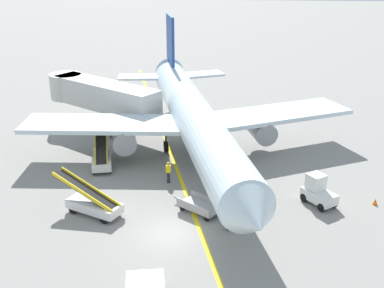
{
  "coord_description": "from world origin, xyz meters",
  "views": [
    {
      "loc": [
        3.79,
        -26.47,
        16.51
      ],
      "look_at": [
        0.58,
        8.86,
        2.5
      ],
      "focal_mm": 46.52,
      "sensor_mm": 36.0,
      "label": 1
    }
  ],
  "objects_px": {
    "baggage_cart_loaded": "(200,206)",
    "ground_crew_marshaller": "(168,172)",
    "safety_cone_nose_right": "(101,140)",
    "baggage_tug_near_wing": "(318,191)",
    "belt_loader_aft_hold": "(102,157)",
    "jet_bridge": "(96,94)",
    "airliner": "(194,118)",
    "belt_loader_forward_hold": "(93,203)",
    "safety_cone_nose_left": "(375,202)"
  },
  "relations": [
    {
      "from": "baggage_cart_loaded",
      "to": "ground_crew_marshaller",
      "type": "height_order",
      "value": "ground_crew_marshaller"
    },
    {
      "from": "safety_cone_nose_right",
      "to": "baggage_tug_near_wing",
      "type": "bearing_deg",
      "value": -29.58
    },
    {
      "from": "baggage_tug_near_wing",
      "to": "baggage_cart_loaded",
      "type": "height_order",
      "value": "baggage_tug_near_wing"
    },
    {
      "from": "baggage_tug_near_wing",
      "to": "ground_crew_marshaller",
      "type": "distance_m",
      "value": 10.94
    },
    {
      "from": "baggage_cart_loaded",
      "to": "ground_crew_marshaller",
      "type": "relative_size",
      "value": 2.08
    },
    {
      "from": "belt_loader_aft_hold",
      "to": "jet_bridge",
      "type": "bearing_deg",
      "value": 107.21
    },
    {
      "from": "airliner",
      "to": "baggage_cart_loaded",
      "type": "height_order",
      "value": "airliner"
    },
    {
      "from": "baggage_tug_near_wing",
      "to": "safety_cone_nose_right",
      "type": "bearing_deg",
      "value": 150.42
    },
    {
      "from": "belt_loader_forward_hold",
      "to": "baggage_cart_loaded",
      "type": "xyz_separation_m",
      "value": [
        7.05,
        0.78,
        -0.31
      ]
    },
    {
      "from": "safety_cone_nose_right",
      "to": "belt_loader_aft_hold",
      "type": "bearing_deg",
      "value": -74.61
    },
    {
      "from": "baggage_tug_near_wing",
      "to": "belt_loader_aft_hold",
      "type": "xyz_separation_m",
      "value": [
        -16.49,
        4.92,
        -0.15
      ]
    },
    {
      "from": "belt_loader_aft_hold",
      "to": "ground_crew_marshaller",
      "type": "xyz_separation_m",
      "value": [
        5.8,
        -2.58,
        0.13
      ]
    },
    {
      "from": "safety_cone_nose_right",
      "to": "belt_loader_forward_hold",
      "type": "bearing_deg",
      "value": -77.46
    },
    {
      "from": "airliner",
      "to": "baggage_tug_near_wing",
      "type": "xyz_separation_m",
      "value": [
        9.22,
        -7.63,
        -2.49
      ]
    },
    {
      "from": "safety_cone_nose_left",
      "to": "belt_loader_forward_hold",
      "type": "bearing_deg",
      "value": -171.14
    },
    {
      "from": "belt_loader_forward_hold",
      "to": "baggage_cart_loaded",
      "type": "height_order",
      "value": "belt_loader_forward_hold"
    },
    {
      "from": "baggage_cart_loaded",
      "to": "safety_cone_nose_right",
      "type": "xyz_separation_m",
      "value": [
        -9.94,
        12.18,
        -0.25
      ]
    },
    {
      "from": "airliner",
      "to": "ground_crew_marshaller",
      "type": "distance_m",
      "value": 6.04
    },
    {
      "from": "belt_loader_forward_hold",
      "to": "ground_crew_marshaller",
      "type": "height_order",
      "value": "belt_loader_forward_hold"
    },
    {
      "from": "jet_bridge",
      "to": "belt_loader_forward_hold",
      "type": "distance_m",
      "value": 17.11
    },
    {
      "from": "airliner",
      "to": "ground_crew_marshaller",
      "type": "bearing_deg",
      "value": -105.52
    },
    {
      "from": "baggage_tug_near_wing",
      "to": "jet_bridge",
      "type": "bearing_deg",
      "value": 144.66
    },
    {
      "from": "ground_crew_marshaller",
      "to": "safety_cone_nose_right",
      "type": "relative_size",
      "value": 3.86
    },
    {
      "from": "jet_bridge",
      "to": "belt_loader_forward_hold",
      "type": "height_order",
      "value": "jet_bridge"
    },
    {
      "from": "safety_cone_nose_left",
      "to": "safety_cone_nose_right",
      "type": "height_order",
      "value": "same"
    },
    {
      "from": "belt_loader_forward_hold",
      "to": "safety_cone_nose_right",
      "type": "distance_m",
      "value": 13.29
    },
    {
      "from": "baggage_cart_loaded",
      "to": "safety_cone_nose_left",
      "type": "height_order",
      "value": "baggage_cart_loaded"
    },
    {
      "from": "ground_crew_marshaller",
      "to": "safety_cone_nose_left",
      "type": "distance_m",
      "value": 14.84
    },
    {
      "from": "belt_loader_forward_hold",
      "to": "safety_cone_nose_left",
      "type": "distance_m",
      "value": 19.27
    },
    {
      "from": "belt_loader_forward_hold",
      "to": "jet_bridge",
      "type": "bearing_deg",
      "value": 104.13
    },
    {
      "from": "belt_loader_aft_hold",
      "to": "safety_cone_nose_left",
      "type": "relative_size",
      "value": 11.73
    },
    {
      "from": "belt_loader_forward_hold",
      "to": "belt_loader_aft_hold",
      "type": "relative_size",
      "value": 0.98
    },
    {
      "from": "safety_cone_nose_right",
      "to": "airliner",
      "type": "bearing_deg",
      "value": -16.35
    },
    {
      "from": "baggage_tug_near_wing",
      "to": "baggage_cart_loaded",
      "type": "bearing_deg",
      "value": -166.03
    },
    {
      "from": "belt_loader_forward_hold",
      "to": "safety_cone_nose_left",
      "type": "xyz_separation_m",
      "value": [
        19.04,
        2.97,
        -0.56
      ]
    },
    {
      "from": "safety_cone_nose_left",
      "to": "safety_cone_nose_right",
      "type": "distance_m",
      "value": 24.09
    },
    {
      "from": "airliner",
      "to": "safety_cone_nose_right",
      "type": "height_order",
      "value": "airliner"
    },
    {
      "from": "ground_crew_marshaller",
      "to": "baggage_tug_near_wing",
      "type": "bearing_deg",
      "value": -12.33
    },
    {
      "from": "baggage_cart_loaded",
      "to": "ground_crew_marshaller",
      "type": "distance_m",
      "value": 5.11
    },
    {
      "from": "airliner",
      "to": "baggage_cart_loaded",
      "type": "bearing_deg",
      "value": -82.79
    },
    {
      "from": "jet_bridge",
      "to": "baggage_cart_loaded",
      "type": "relative_size",
      "value": 3.43
    },
    {
      "from": "belt_loader_forward_hold",
      "to": "ground_crew_marshaller",
      "type": "distance_m",
      "value": 6.73
    },
    {
      "from": "airliner",
      "to": "baggage_cart_loaded",
      "type": "xyz_separation_m",
      "value": [
        1.22,
        -9.62,
        -2.95
      ]
    },
    {
      "from": "baggage_cart_loaded",
      "to": "safety_cone_nose_right",
      "type": "relative_size",
      "value": 8.04
    },
    {
      "from": "belt_loader_aft_hold",
      "to": "safety_cone_nose_right",
      "type": "height_order",
      "value": "belt_loader_aft_hold"
    },
    {
      "from": "airliner",
      "to": "safety_cone_nose_right",
      "type": "distance_m",
      "value": 9.63
    },
    {
      "from": "belt_loader_aft_hold",
      "to": "safety_cone_nose_right",
      "type": "distance_m",
      "value": 5.49
    },
    {
      "from": "belt_loader_forward_hold",
      "to": "safety_cone_nose_right",
      "type": "height_order",
      "value": "belt_loader_forward_hold"
    },
    {
      "from": "belt_loader_aft_hold",
      "to": "safety_cone_nose_right",
      "type": "xyz_separation_m",
      "value": [
        -1.45,
        5.27,
        -0.56
      ]
    },
    {
      "from": "belt_loader_forward_hold",
      "to": "belt_loader_aft_hold",
      "type": "height_order",
      "value": "same"
    }
  ]
}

